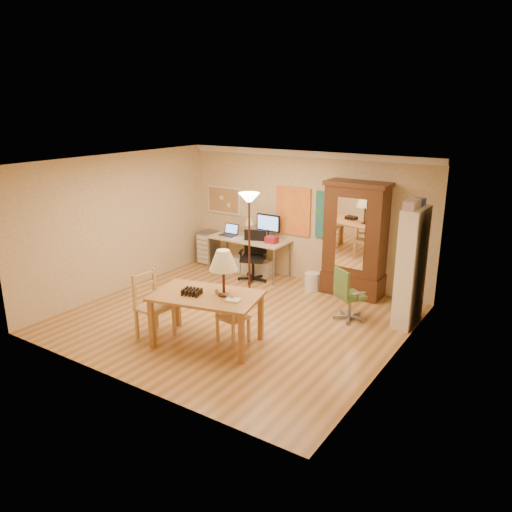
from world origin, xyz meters
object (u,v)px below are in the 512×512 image
Objects in this scene: armoire at (355,247)px; bookshelf at (411,267)px; office_chair_black at (253,267)px; computer_desk at (251,252)px; dining_table at (212,285)px; office_chair_green at (348,306)px.

armoire is 1.51m from bookshelf.
computer_desk is at bearing 130.47° from office_chair_black.
dining_table is 3.32m from bookshelf.
office_chair_black is 3.48m from bookshelf.
dining_table is at bearing -68.32° from office_chair_black.
bookshelf reaches higher than office_chair_green.
computer_desk reaches higher than office_chair_green.
computer_desk is 0.81× the size of armoire.
office_chair_black is at bearing 173.63° from bookshelf.
computer_desk is at bearing -178.09° from armoire.
dining_table is 1.01× the size of computer_desk.
office_chair_green is at bearing 55.45° from dining_table.
bookshelf is (3.65, -0.69, 0.50)m from computer_desk.
office_chair_black is at bearing 162.43° from office_chair_green.
office_chair_green is 1.43m from armoire.
dining_table is 1.94× the size of office_chair_green.
dining_table is 1.72× the size of office_chair_black.
armoire is (0.97, 3.18, -0.00)m from dining_table.
dining_table is at bearing -66.12° from computer_desk.
office_chair_green is 0.46× the size of bookshelf.
office_chair_green is at bearing -155.48° from bookshelf.
dining_table is 3.32m from armoire.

